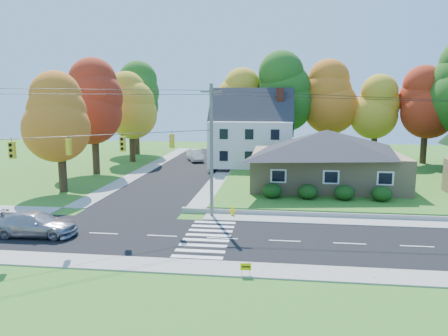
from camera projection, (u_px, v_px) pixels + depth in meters
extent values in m
plane|color=#3D7923|center=(222.00, 239.00, 28.13)|extent=(120.00, 120.00, 0.00)
cube|color=black|center=(222.00, 238.00, 28.13)|extent=(90.00, 8.00, 0.02)
cube|color=black|center=(186.00, 170.00, 54.58)|extent=(8.00, 44.00, 0.02)
cube|color=#9C9A90|center=(231.00, 217.00, 33.02)|extent=(90.00, 2.00, 0.08)
cube|color=#9C9A90|center=(210.00, 268.00, 23.23)|extent=(90.00, 2.00, 0.08)
cube|color=#3D7923|center=(367.00, 179.00, 47.01)|extent=(30.00, 30.00, 0.50)
cube|color=tan|center=(325.00, 169.00, 42.44)|extent=(14.00, 10.00, 3.20)
pyramid|color=#26262B|center=(326.00, 141.00, 42.01)|extent=(14.60, 10.60, 2.20)
cube|color=silver|center=(251.00, 143.00, 55.00)|extent=(10.00, 8.00, 5.60)
pyramid|color=#26262B|center=(252.00, 111.00, 54.35)|extent=(10.40, 8.40, 2.40)
cube|color=brown|center=(280.00, 127.00, 54.24)|extent=(0.90, 0.90, 9.60)
ellipsoid|color=#163A10|center=(272.00, 191.00, 37.16)|extent=(1.70, 1.70, 1.27)
ellipsoid|color=#163A10|center=(308.00, 191.00, 36.78)|extent=(1.70, 1.70, 1.27)
ellipsoid|color=#163A10|center=(344.00, 192.00, 36.41)|extent=(1.70, 1.70, 1.27)
ellipsoid|color=#163A10|center=(382.00, 193.00, 36.03)|extent=(1.70, 1.70, 1.27)
cylinder|color=#666059|center=(211.00, 151.00, 32.60)|extent=(0.26, 0.26, 10.00)
cube|color=#666059|center=(211.00, 92.00, 31.88)|extent=(1.60, 0.12, 0.12)
cube|color=gold|center=(12.00, 150.00, 25.54)|extent=(0.34, 0.26, 1.00)
cube|color=gold|center=(69.00, 147.00, 27.18)|extent=(0.26, 0.34, 1.00)
cube|color=gold|center=(123.00, 144.00, 28.95)|extent=(0.34, 0.26, 1.00)
cube|color=gold|center=(172.00, 141.00, 30.80)|extent=(0.26, 0.34, 1.00)
cylinder|color=black|center=(99.00, 135.00, 28.06)|extent=(13.02, 10.43, 0.04)
cylinder|color=#3F2A19|center=(240.00, 139.00, 61.14)|extent=(0.80, 0.80, 5.40)
sphere|color=gold|center=(240.00, 111.00, 60.51)|extent=(6.72, 6.72, 6.72)
sphere|color=gold|center=(240.00, 99.00, 60.24)|extent=(5.91, 5.91, 5.91)
sphere|color=gold|center=(240.00, 86.00, 59.97)|extent=(5.11, 5.11, 5.11)
cylinder|color=#3F2A19|center=(283.00, 137.00, 59.34)|extent=(0.86, 0.86, 6.30)
sphere|color=#29621B|center=(284.00, 103.00, 58.60)|extent=(7.84, 7.84, 7.84)
sphere|color=#29621B|center=(284.00, 88.00, 58.28)|extent=(6.90, 6.90, 6.90)
sphere|color=#29621B|center=(285.00, 73.00, 57.96)|extent=(5.96, 5.96, 5.96)
cylinder|color=#3F2A19|center=(327.00, 138.00, 59.60)|extent=(0.83, 0.83, 5.85)
sphere|color=orange|center=(328.00, 107.00, 58.91)|extent=(7.28, 7.28, 7.28)
sphere|color=orange|center=(329.00, 93.00, 58.62)|extent=(6.41, 6.41, 6.41)
sphere|color=orange|center=(330.00, 80.00, 58.32)|extent=(5.53, 5.53, 5.53)
cylinder|color=#3F2A19|center=(374.00, 143.00, 57.94)|extent=(0.77, 0.77, 4.95)
sphere|color=gold|center=(376.00, 116.00, 57.36)|extent=(6.16, 6.16, 6.16)
sphere|color=gold|center=(376.00, 104.00, 57.11)|extent=(5.42, 5.42, 5.42)
sphere|color=gold|center=(377.00, 92.00, 56.86)|extent=(4.68, 4.68, 4.68)
cylinder|color=#3F2A19|center=(424.00, 143.00, 56.17)|extent=(0.80, 0.80, 5.40)
sphere|color=#A82A15|center=(426.00, 112.00, 55.54)|extent=(6.72, 6.72, 6.72)
sphere|color=#A82A15|center=(427.00, 99.00, 55.27)|extent=(5.91, 5.91, 5.91)
sphere|color=#A82A15|center=(428.00, 85.00, 54.99)|extent=(5.11, 5.11, 5.11)
cylinder|color=#3F2A19|center=(62.00, 166.00, 41.61)|extent=(0.77, 0.77, 4.95)
sphere|color=orange|center=(60.00, 129.00, 41.03)|extent=(6.16, 6.16, 6.16)
sphere|color=orange|center=(59.00, 112.00, 40.78)|extent=(5.42, 5.42, 5.42)
sphere|color=orange|center=(58.00, 96.00, 40.53)|extent=(4.68, 4.68, 4.68)
cylinder|color=#3F2A19|center=(96.00, 149.00, 51.45)|extent=(0.83, 0.83, 5.85)
sphere|color=#A82A15|center=(94.00, 113.00, 50.76)|extent=(7.28, 7.28, 7.28)
sphere|color=#A82A15|center=(93.00, 97.00, 50.47)|extent=(6.41, 6.41, 6.41)
sphere|color=#A82A15|center=(92.00, 81.00, 50.17)|extent=(5.53, 5.53, 5.53)
cylinder|color=#3F2A19|center=(132.00, 142.00, 61.15)|extent=(0.80, 0.80, 5.40)
sphere|color=gold|center=(131.00, 114.00, 60.52)|extent=(6.72, 6.72, 6.72)
sphere|color=gold|center=(131.00, 102.00, 60.24)|extent=(5.91, 5.91, 5.91)
sphere|color=gold|center=(130.00, 90.00, 59.97)|extent=(5.11, 5.11, 5.11)
cylinder|color=#3F2A19|center=(137.00, 134.00, 69.16)|extent=(0.86, 0.86, 6.30)
sphere|color=#29621B|center=(136.00, 105.00, 68.42)|extent=(7.84, 7.84, 7.84)
sphere|color=#29621B|center=(135.00, 93.00, 68.10)|extent=(6.90, 6.90, 6.90)
sphere|color=#29621B|center=(135.00, 80.00, 67.78)|extent=(5.96, 5.96, 5.96)
imported|color=#9E9DA8|center=(35.00, 224.00, 28.54)|extent=(5.50, 2.36, 1.58)
imported|color=silver|center=(195.00, 155.00, 61.72)|extent=(3.46, 5.27, 1.64)
cylinder|color=#FDE201|center=(232.00, 215.00, 33.51)|extent=(0.32, 0.32, 0.09)
cylinder|color=#FDE201|center=(232.00, 212.00, 33.47)|extent=(0.22, 0.22, 0.50)
sphere|color=#FDE201|center=(232.00, 208.00, 33.42)|extent=(0.23, 0.23, 0.23)
cylinder|color=#FDE201|center=(232.00, 211.00, 33.45)|extent=(0.41, 0.15, 0.11)
cylinder|color=black|center=(242.00, 272.00, 22.22)|extent=(0.02, 0.02, 0.46)
cylinder|color=black|center=(250.00, 272.00, 22.17)|extent=(0.02, 0.02, 0.46)
cube|color=#E8C200|center=(246.00, 267.00, 22.15)|extent=(0.56, 0.10, 0.37)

